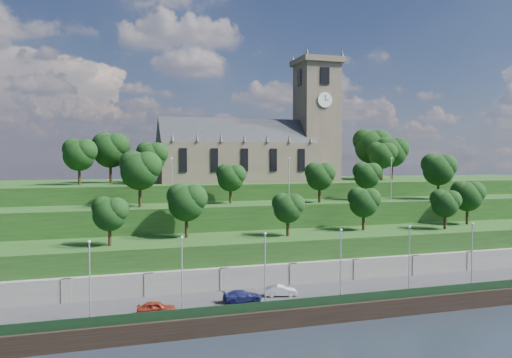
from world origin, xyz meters
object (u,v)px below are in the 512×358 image
object	(u,v)px
church	(259,145)
car_middle	(281,291)
car_left	(156,308)
car_right	(242,296)

from	to	relation	value
church	car_middle	bearing A→B (deg)	-103.36
car_left	car_middle	world-z (taller)	car_left
car_right	car_left	bearing A→B (deg)	99.71
church	car_left	world-z (taller)	church
car_middle	car_left	bearing A→B (deg)	113.07
church	car_middle	world-z (taller)	church
church	car_middle	distance (m)	45.40
car_middle	car_right	size ratio (longest dim) A/B	0.85
car_right	church	bearing A→B (deg)	-20.44
car_left	church	bearing A→B (deg)	-20.46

